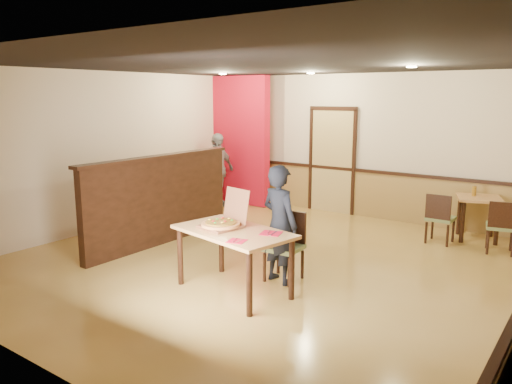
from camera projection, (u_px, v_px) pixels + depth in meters
floor at (269, 263)px, 7.19m from camera, size 7.00×7.00×0.00m
ceiling at (270, 63)px, 6.65m from camera, size 7.00×7.00×0.00m
wall_back at (370, 146)px, 9.71m from camera, size 7.00×0.00×7.00m
wall_left at (108, 151)px, 8.93m from camera, size 0.00×7.00×7.00m
wainscot_back at (368, 194)px, 9.87m from camera, size 7.00×0.04×0.90m
chair_rail_back at (368, 171)px, 9.76m from camera, size 7.00×0.06×0.06m
back_door at (332, 161)px, 10.20m from camera, size 0.90×0.06×2.10m
booth_partition at (160, 199)px, 8.03m from camera, size 0.20×3.10×1.44m
red_accent_panel at (237, 140)px, 10.97m from camera, size 1.60×0.20×2.78m
spot_a at (223, 74)px, 9.41m from camera, size 0.14×0.14×0.02m
spot_b at (311, 73)px, 9.11m from camera, size 0.14×0.14×0.02m
spot_c at (412, 66)px, 7.05m from camera, size 0.14×0.14×0.02m
main_table at (234, 239)px, 6.03m from camera, size 1.59×1.10×0.78m
diner_chair at (286, 243)px, 6.51m from camera, size 0.47×0.47×0.89m
side_chair_left at (440, 216)px, 8.06m from camera, size 0.41×0.41×0.83m
side_chair_right at (501, 225)px, 7.54m from camera, size 0.49×0.49×0.83m
side_table at (478, 207)px, 8.27m from camera, size 0.86×0.86×0.73m
diner at (280, 224)px, 6.34m from camera, size 0.63×0.48×1.53m
passerby at (217, 170)px, 10.68m from camera, size 0.47×0.97×1.59m
pizza_box at (224, 223)px, 6.13m from camera, size 0.52×0.58×0.46m
pizza at (221, 224)px, 6.10m from camera, size 0.52×0.52×0.03m
napkin_near at (237, 241)px, 5.55m from camera, size 0.24×0.24×0.01m
napkin_far at (271, 233)px, 5.86m from camera, size 0.29×0.29×0.01m
condiment at (474, 191)px, 8.31m from camera, size 0.07×0.07×0.17m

